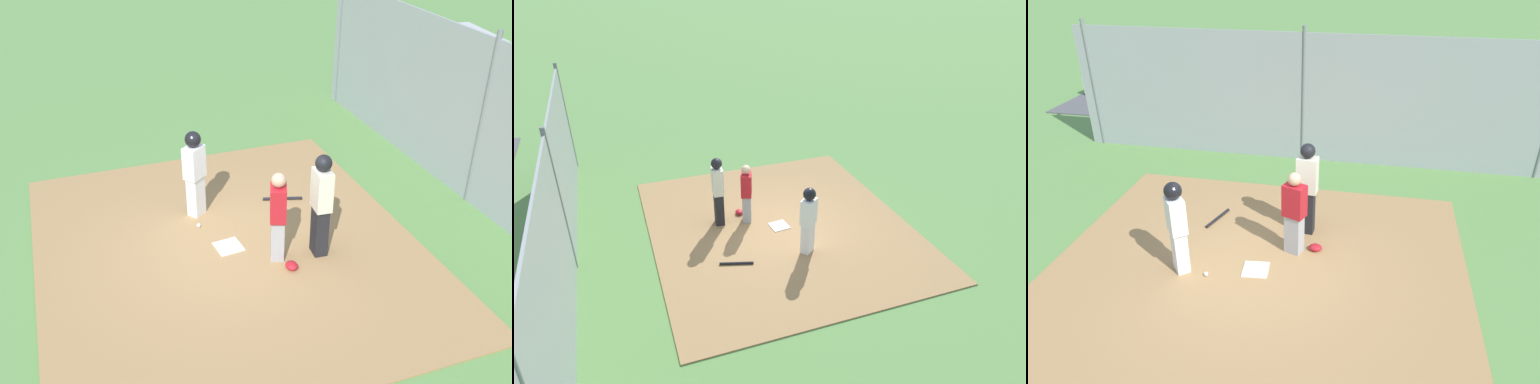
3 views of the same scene
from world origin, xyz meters
The scene contains 11 objects.
ground_plane centered at (0.00, 0.00, 0.00)m, with size 140.00×140.00×0.00m, color #5B8947.
dirt_infield centered at (0.00, 0.00, 0.01)m, with size 7.20×6.40×0.03m, color #9E774C.
home_plate centered at (0.00, 0.00, 0.04)m, with size 0.44×0.44×0.02m, color white.
catcher centered at (-0.55, -0.69, 0.85)m, with size 0.45×0.38×1.59m.
umpire centered at (-0.66, -1.40, 1.01)m, with size 0.40×0.29×1.84m.
runner centered at (1.25, 0.23, 1.00)m, with size 0.44×0.46×1.69m.
baseball_bat centered at (1.18, -1.48, 0.06)m, with size 0.06×0.06×0.77m, color black.
catcher_mask centered at (-0.93, -0.79, 0.09)m, with size 0.24×0.20×0.12m, color #B21923.
baseball centered at (0.79, 0.32, 0.07)m, with size 0.07×0.07×0.07m, color white.
backstop_fence centered at (0.00, -4.93, 1.60)m, with size 12.00×0.10×3.35m.
parked_car_white centered at (6.51, -9.43, 0.61)m, with size 4.39×2.31×1.28m.
Camera 1 is at (-8.09, 2.40, 5.96)m, focal length 41.60 mm.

